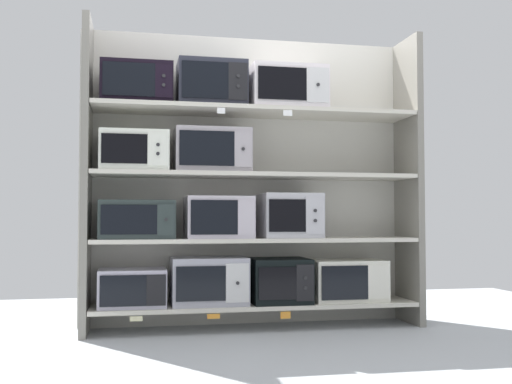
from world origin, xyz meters
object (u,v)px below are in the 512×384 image
(microwave_8, at_px, (212,151))
(microwave_9, at_px, (137,85))
(microwave_2, at_px, (279,280))
(microwave_5, at_px, (218,217))
(microwave_1, at_px, (209,281))
(microwave_11, at_px, (286,90))
(microwave_6, at_px, (289,216))
(microwave_7, at_px, (134,152))
(microwave_10, at_px, (211,85))
(microwave_3, at_px, (347,280))
(microwave_0, at_px, (132,288))
(microwave_4, at_px, (137,220))

(microwave_8, bearing_deg, microwave_9, -179.99)
(microwave_2, distance_m, microwave_5, 0.65)
(microwave_1, bearing_deg, microwave_11, -0.01)
(microwave_6, xyz_separation_m, microwave_11, (-0.02, -0.00, 0.94))
(microwave_7, distance_m, microwave_10, 0.74)
(microwave_7, xyz_separation_m, microwave_9, (0.01, -0.00, 0.48))
(microwave_5, xyz_separation_m, microwave_11, (0.51, 0.00, 0.95))
(microwave_3, bearing_deg, microwave_0, 180.00)
(microwave_1, bearing_deg, microwave_8, -0.82)
(microwave_8, relative_size, microwave_9, 1.08)
(microwave_0, height_order, microwave_3, microwave_3)
(microwave_0, height_order, microwave_2, microwave_2)
(microwave_5, bearing_deg, microwave_7, 179.98)
(microwave_0, relative_size, microwave_5, 0.98)
(microwave_1, height_order, microwave_5, microwave_5)
(microwave_8, distance_m, microwave_10, 0.48)
(microwave_3, height_order, microwave_10, microwave_10)
(microwave_8, height_order, microwave_10, microwave_10)
(microwave_2, bearing_deg, microwave_0, -179.98)
(microwave_10, xyz_separation_m, microwave_11, (0.56, 0.00, -0.01))
(microwave_1, bearing_deg, microwave_10, -1.37)
(microwave_4, xyz_separation_m, microwave_7, (-0.02, 0.00, 0.48))
(microwave_0, xyz_separation_m, microwave_4, (0.03, 0.00, 0.48))
(microwave_6, xyz_separation_m, microwave_8, (-0.58, -0.00, 0.47))
(microwave_10, bearing_deg, microwave_0, -180.00)
(microwave_7, height_order, microwave_8, microwave_8)
(microwave_0, xyz_separation_m, microwave_3, (1.58, -0.00, 0.02))
(microwave_5, bearing_deg, microwave_2, 0.04)
(microwave_4, relative_size, microwave_9, 1.04)
(microwave_3, xyz_separation_m, microwave_5, (-0.97, 0.00, 0.47))
(microwave_9, height_order, microwave_10, microwave_10)
(microwave_6, bearing_deg, microwave_1, 180.00)
(microwave_8, height_order, microwave_11, microwave_11)
(microwave_0, relative_size, microwave_3, 0.84)
(microwave_3, height_order, microwave_9, microwave_9)
(microwave_5, distance_m, microwave_7, 0.76)
(microwave_4, bearing_deg, microwave_10, -0.02)
(microwave_2, xyz_separation_m, microwave_9, (-1.04, -0.00, 1.40))
(microwave_0, bearing_deg, microwave_9, -0.18)
(microwave_7, relative_size, microwave_8, 0.88)
(microwave_5, relative_size, microwave_11, 0.85)
(microwave_0, xyz_separation_m, microwave_6, (1.13, 0.00, 0.50))
(microwave_4, height_order, microwave_10, microwave_10)
(microwave_2, bearing_deg, microwave_5, -179.96)
(microwave_3, xyz_separation_m, microwave_4, (-1.55, 0.00, 0.45))
(microwave_1, xyz_separation_m, microwave_7, (-0.53, -0.00, 0.92))
(microwave_5, bearing_deg, microwave_10, 179.98)
(microwave_11, bearing_deg, microwave_5, -179.98)
(microwave_11, bearing_deg, microwave_1, 179.99)
(microwave_10, bearing_deg, microwave_5, -0.02)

